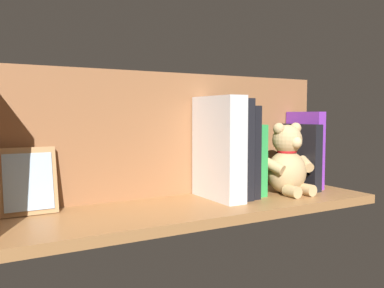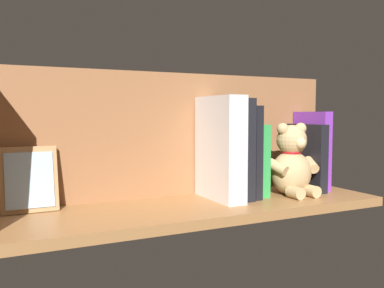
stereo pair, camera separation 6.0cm
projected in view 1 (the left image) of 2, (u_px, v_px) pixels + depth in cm
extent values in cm
cube|color=#9E6B3D|center=(192.00, 208.00, 95.35)|extent=(92.71, 27.64, 2.20)
cube|color=#925E39|center=(170.00, 135.00, 104.20)|extent=(92.71, 1.50, 31.09)
cube|color=purple|center=(305.00, 149.00, 117.13)|extent=(2.65, 12.81, 21.38)
cube|color=black|center=(299.00, 156.00, 114.76)|extent=(2.60, 14.91, 17.98)
ellipsoid|color=tan|center=(287.00, 172.00, 107.59)|extent=(10.72, 9.61, 11.22)
sphere|color=tan|center=(287.00, 140.00, 106.97)|extent=(7.72, 7.72, 7.72)
sphere|color=tan|center=(296.00, 128.00, 108.19)|extent=(2.98, 2.98, 2.98)
sphere|color=tan|center=(279.00, 129.00, 105.33)|extent=(2.98, 2.98, 2.98)
sphere|color=#DBB77F|center=(296.00, 143.00, 104.17)|extent=(2.98, 2.98, 2.98)
cylinder|color=tan|center=(306.00, 164.00, 108.87)|extent=(4.33, 6.08, 4.15)
cylinder|color=tan|center=(275.00, 166.00, 103.59)|extent=(4.38, 6.08, 4.15)
cylinder|color=tan|center=(307.00, 190.00, 105.01)|extent=(3.01, 4.23, 2.98)
cylinder|color=tan|center=(292.00, 191.00, 102.50)|extent=(3.01, 4.23, 2.98)
torus|color=red|center=(287.00, 151.00, 107.19)|extent=(5.15, 5.15, 0.88)
cube|color=green|center=(248.00, 159.00, 107.42)|extent=(2.87, 12.78, 18.10)
cube|color=black|center=(240.00, 151.00, 105.02)|extent=(1.97, 14.52, 22.75)
cube|color=black|center=(231.00, 148.00, 103.15)|extent=(2.97, 15.22, 24.46)
cube|color=silver|center=(218.00, 148.00, 100.03)|extent=(4.94, 17.02, 25.05)
cube|color=#A87A4C|center=(28.00, 181.00, 84.96)|extent=(11.50, 4.23, 13.98)
cube|color=#99B7D1|center=(28.00, 182.00, 84.34)|extent=(9.66, 2.92, 11.60)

